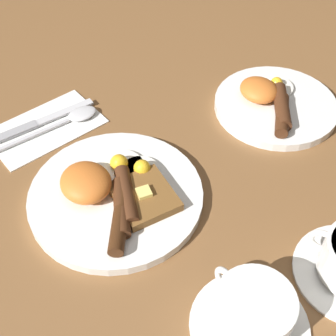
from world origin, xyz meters
name	(u,v)px	position (x,y,z in m)	size (l,w,h in m)	color
ground_plane	(116,199)	(0.00, 0.00, 0.00)	(3.00, 3.00, 0.00)	brown
breakfast_plate_near	(115,193)	(0.00, 0.00, 0.01)	(0.26, 0.26, 0.05)	white
breakfast_plate_far	(274,103)	(-0.03, 0.34, 0.01)	(0.22, 0.22, 0.05)	white
teacup_near	(252,315)	(0.26, 0.04, 0.03)	(0.15, 0.15, 0.07)	white
napkin	(45,127)	(-0.21, -0.02, 0.00)	(0.11, 0.19, 0.01)	white
knife	(36,124)	(-0.22, -0.04, 0.01)	(0.02, 0.20, 0.01)	silver
spoon	(73,118)	(-0.20, 0.02, 0.01)	(0.04, 0.19, 0.01)	silver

